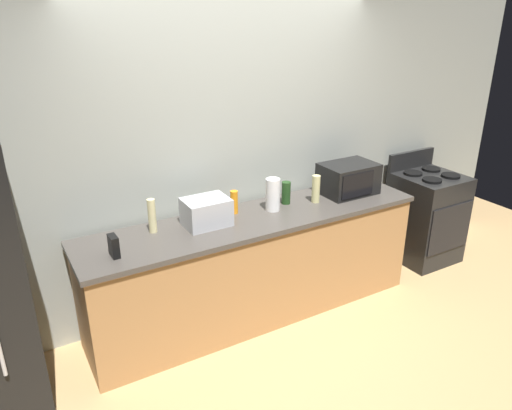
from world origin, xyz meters
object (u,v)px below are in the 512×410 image
at_px(bottle_wine, 286,193).
at_px(cordless_phone, 114,246).
at_px(toaster_oven, 206,212).
at_px(bottle_hand_soap, 152,216).
at_px(bottle_dish_soap, 234,202).
at_px(paper_towel_roll, 273,195).
at_px(bottle_vinegar, 316,189).
at_px(microwave, 348,179).
at_px(stove_range, 426,216).

bearing_deg(bottle_wine, cordless_phone, -172.03).
relative_size(toaster_oven, cordless_phone, 2.27).
relative_size(cordless_phone, bottle_hand_soap, 0.58).
distance_m(bottle_hand_soap, bottle_wine, 1.16).
height_order(bottle_hand_soap, bottle_dish_soap, bottle_hand_soap).
relative_size(paper_towel_roll, bottle_vinegar, 1.14).
bearing_deg(bottle_hand_soap, microwave, -2.97).
xyz_separation_m(microwave, cordless_phone, (-2.12, -0.14, -0.06)).
bearing_deg(stove_range, bottle_wine, 175.93).
height_order(toaster_oven, bottle_hand_soap, bottle_hand_soap).
xyz_separation_m(cordless_phone, bottle_wine, (1.51, 0.21, 0.02)).
xyz_separation_m(bottle_hand_soap, bottle_vinegar, (1.39, -0.12, -0.01)).
relative_size(microwave, bottle_vinegar, 2.03).
relative_size(paper_towel_roll, cordless_phone, 1.80).
height_order(bottle_dish_soap, bottle_wine, bottle_wine).
distance_m(microwave, toaster_oven, 1.37).
height_order(bottle_hand_soap, bottle_vinegar, bottle_hand_soap).
distance_m(microwave, paper_towel_roll, 0.78).
relative_size(microwave, bottle_dish_soap, 2.53).
relative_size(stove_range, bottle_dish_soap, 5.70).
bearing_deg(stove_range, cordless_phone, -178.29).
bearing_deg(cordless_phone, paper_towel_roll, 4.57).
xyz_separation_m(bottle_hand_soap, bottle_dish_soap, (0.68, 0.01, -0.03)).
distance_m(microwave, bottle_hand_soap, 1.77).
height_order(paper_towel_roll, bottle_wine, paper_towel_roll).
bearing_deg(bottle_wine, bottle_hand_soap, 178.87).
bearing_deg(bottle_vinegar, bottle_dish_soap, 169.24).
height_order(stove_range, paper_towel_roll, paper_towel_roll).
bearing_deg(microwave, bottle_dish_soap, 174.52).
bearing_deg(bottle_wine, bottle_vinegar, -22.90).
bearing_deg(bottle_dish_soap, toaster_oven, -162.22).
bearing_deg(bottle_dish_soap, bottle_vinegar, -10.76).
bearing_deg(microwave, paper_towel_roll, 179.84).
xyz_separation_m(bottle_dish_soap, bottle_wine, (0.47, -0.04, 0.00)).
relative_size(cordless_phone, bottle_wine, 0.78).
xyz_separation_m(toaster_oven, bottle_wine, (0.76, 0.06, -0.01)).
height_order(microwave, cordless_phone, microwave).
distance_m(cordless_phone, bottle_dish_soap, 1.06).
bearing_deg(bottle_vinegar, paper_towel_roll, 175.41).
relative_size(bottle_dish_soap, bottle_wine, 0.99).
relative_size(bottle_hand_soap, bottle_wine, 1.35).
bearing_deg(toaster_oven, paper_towel_roll, -0.98).
bearing_deg(bottle_dish_soap, stove_range, -4.12).
bearing_deg(stove_range, bottle_vinegar, 179.29).
bearing_deg(microwave, bottle_wine, 173.58).
bearing_deg(toaster_oven, bottle_vinegar, -2.46).
height_order(bottle_wine, bottle_vinegar, bottle_vinegar).
xyz_separation_m(toaster_oven, bottle_vinegar, (1.00, -0.04, 0.01)).
xyz_separation_m(paper_towel_roll, bottle_hand_soap, (-0.98, 0.09, -0.01)).
xyz_separation_m(microwave, bottle_wine, (-0.61, 0.07, -0.04)).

